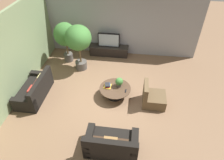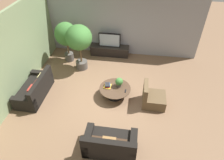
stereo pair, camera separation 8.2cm
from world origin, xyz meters
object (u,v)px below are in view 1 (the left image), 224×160
television (109,40)px  couch_near_entry (111,144)px  media_console (109,50)px  potted_plant_tabletop (119,82)px  coffee_table (115,90)px  potted_palm_corner (78,40)px  couch_by_wall (35,90)px  potted_palm_tall (65,36)px  armchair_wicker (153,98)px

television → couch_near_entry: 5.19m
media_console → potted_plant_tabletop: 2.84m
coffee_table → potted_plant_tabletop: size_ratio=3.19×
potted_palm_corner → potted_plant_tabletop: (1.83, -1.45, -0.81)m
television → couch_by_wall: size_ratio=0.59×
media_console → potted_palm_tall: (-1.79, -0.74, 1.03)m
couch_near_entry → potted_palm_tall: (-2.61, 4.36, 0.98)m
potted_palm_tall → couch_by_wall: bearing=-101.3°
potted_palm_tall → potted_plant_tabletop: size_ratio=5.13×
couch_by_wall → couch_near_entry: bearing=59.1°
television → potted_palm_tall: 1.99m
couch_by_wall → media_console: bearing=144.8°
media_console → television: television is taller
television → potted_plant_tabletop: bearing=-73.9°
couch_by_wall → couch_near_entry: (3.11, -1.86, 0.00)m
television → potted_plant_tabletop: size_ratio=2.81×
coffee_table → potted_palm_corner: bearing=137.1°
coffee_table → armchair_wicker: 1.38m
couch_by_wall → potted_palm_tall: 2.73m
potted_palm_corner → coffee_table: bearing=-42.9°
potted_plant_tabletop → media_console: bearing=106.1°
coffee_table → potted_palm_tall: bearing=139.3°
coffee_table → potted_palm_tall: potted_palm_tall is taller
media_console → couch_near_entry: couch_near_entry is taller
armchair_wicker → potted_plant_tabletop: armchair_wicker is taller
couch_by_wall → potted_plant_tabletop: size_ratio=4.75×
media_console → couch_near_entry: 5.17m
media_console → potted_plant_tabletop: (0.78, -2.71, 0.34)m
potted_plant_tabletop → television: bearing=106.1°
media_console → couch_by_wall: (-2.29, -3.24, 0.04)m
couch_near_entry → potted_plant_tabletop: size_ratio=4.12×
media_console → couch_by_wall: bearing=-125.2°
couch_by_wall → potted_plant_tabletop: 3.13m
armchair_wicker → couch_near_entry: bearing=149.8°
couch_by_wall → couch_near_entry: size_ratio=1.16×
media_console → coffee_table: (0.65, -2.84, 0.03)m
media_console → television: size_ratio=1.83×
potted_palm_corner → potted_plant_tabletop: potted_palm_corner is taller
media_console → potted_plant_tabletop: bearing=-73.9°
television → potted_plant_tabletop: (0.78, -2.71, -0.21)m
television → couch_near_entry: television is taller
television → potted_palm_corner: 1.75m
couch_near_entry → armchair_wicker: (1.20, 2.06, -0.02)m
couch_near_entry → couch_by_wall: bearing=-30.9°
couch_near_entry → potted_palm_tall: bearing=-59.1°
potted_palm_tall → potted_palm_corner: bearing=-35.1°
coffee_table → potted_palm_corner: (-1.70, 1.58, 1.13)m
coffee_table → armchair_wicker: bearing=-8.6°
media_console → armchair_wicker: armchair_wicker is taller
television → armchair_wicker: 3.69m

